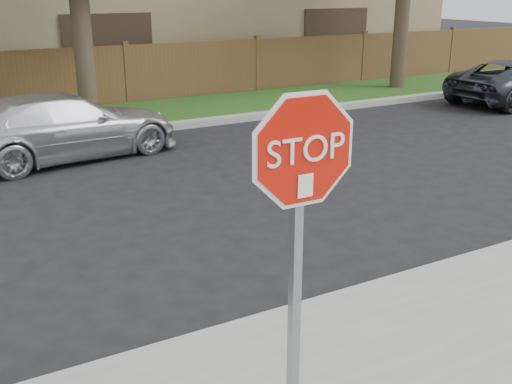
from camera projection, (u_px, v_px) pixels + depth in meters
ground at (89, 373)px, 5.05m from camera, size 90.00×90.00×0.00m
stop_sign at (301, 199)px, 3.74m from camera, size 1.01×0.13×2.55m
sedan_right at (65, 126)px, 11.14m from camera, size 4.48×2.38×1.24m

